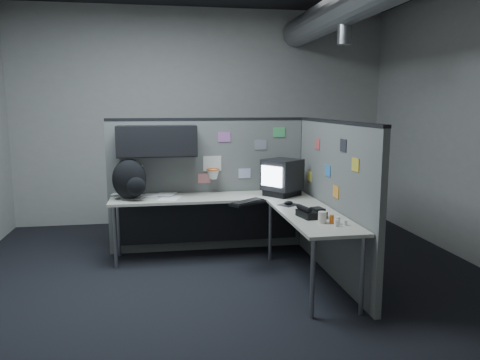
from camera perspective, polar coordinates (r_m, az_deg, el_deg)
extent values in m
cube|color=black|center=(4.74, -0.95, -13.01)|extent=(5.60, 5.60, 0.01)
cube|color=#9E9E99|center=(7.18, -4.40, 7.66)|extent=(5.60, 0.01, 3.20)
cube|color=#9E9E99|center=(1.68, 13.50, 2.60)|extent=(5.60, 0.01, 3.20)
cylinder|color=slate|center=(5.60, 12.64, 17.32)|extent=(0.16, 0.16, 0.30)
cube|color=#5E605E|center=(5.76, -3.77, -0.71)|extent=(2.43, 0.06, 1.60)
cube|color=black|center=(5.67, -3.85, 7.43)|extent=(2.43, 0.07, 0.03)
cube|color=black|center=(5.99, 7.58, -0.38)|extent=(0.07, 0.07, 1.60)
cube|color=black|center=(5.46, -10.07, 4.72)|extent=(0.90, 0.35, 0.35)
cube|color=black|center=(5.28, -10.08, 4.57)|extent=(0.90, 0.02, 0.33)
cube|color=silver|center=(5.68, -3.40, 2.02)|extent=(0.22, 0.02, 0.18)
torus|color=#D85914|center=(5.60, -3.30, 1.30)|extent=(0.16, 0.16, 0.01)
cone|color=white|center=(5.61, -3.29, 0.69)|extent=(0.14, 0.14, 0.11)
cube|color=silver|center=(5.67, -12.49, 1.19)|extent=(0.15, 0.01, 0.12)
cube|color=#B266B2|center=(5.67, -1.93, 5.27)|extent=(0.15, 0.01, 0.12)
cube|color=silver|center=(5.76, 0.56, 0.83)|extent=(0.15, 0.01, 0.12)
cube|color=gray|center=(5.76, 2.53, 4.32)|extent=(0.15, 0.01, 0.12)
cube|color=#4CB266|center=(5.80, 4.78, 5.82)|extent=(0.15, 0.01, 0.12)
cube|color=#D87F7F|center=(5.70, -4.39, 0.21)|extent=(0.15, 0.01, 0.12)
cube|color=#5E605E|center=(4.98, 11.25, -2.41)|extent=(0.06, 2.23, 1.60)
cube|color=black|center=(4.89, 11.55, 6.99)|extent=(0.07, 2.23, 0.03)
cube|color=#CC4C4C|center=(5.30, 9.41, 4.33)|extent=(0.01, 0.15, 0.12)
cube|color=#337FCC|center=(5.00, 10.64, 1.13)|extent=(0.01, 0.15, 0.12)
cube|color=#26262D|center=(4.60, 12.47, 4.14)|extent=(0.01, 0.15, 0.12)
cube|color=#E5D84C|center=(5.58, 8.47, 0.46)|extent=(0.01, 0.15, 0.12)
cube|color=gold|center=(4.34, 13.88, 1.81)|extent=(0.01, 0.15, 0.12)
cube|color=orange|center=(4.80, 11.60, -1.41)|extent=(0.01, 0.15, 0.12)
cube|color=#B6B5A5|center=(5.46, -3.57, -2.16)|extent=(2.30, 0.56, 0.03)
cube|color=#B6B5A5|center=(4.63, 8.78, -4.31)|extent=(0.56, 1.55, 0.03)
cube|color=black|center=(5.74, -3.77, -4.82)|extent=(2.18, 0.02, 0.55)
cylinder|color=gray|center=(5.33, -14.98, -6.79)|extent=(0.04, 0.04, 0.70)
cylinder|color=gray|center=(5.75, -14.59, -5.59)|extent=(0.04, 0.04, 0.70)
cylinder|color=gray|center=(5.44, 3.69, -6.15)|extent=(0.04, 0.04, 0.70)
cylinder|color=gray|center=(4.03, 8.83, -11.81)|extent=(0.04, 0.04, 0.70)
cylinder|color=gray|center=(4.18, 14.67, -11.21)|extent=(0.04, 0.04, 0.70)
cube|color=black|center=(5.53, 5.14, -1.50)|extent=(0.47, 0.46, 0.07)
cube|color=black|center=(5.49, 5.17, 0.68)|extent=(0.52, 0.52, 0.36)
cube|color=#D1DFF9|center=(5.33, 3.87, 0.45)|extent=(0.19, 0.24, 0.23)
cube|color=black|center=(5.02, 0.94, -2.80)|extent=(0.44, 0.39, 0.03)
cube|color=black|center=(5.02, 0.94, -2.58)|extent=(0.40, 0.35, 0.01)
cube|color=black|center=(5.01, 5.94, -3.01)|extent=(0.26, 0.25, 0.01)
ellipsoid|color=black|center=(5.00, 5.94, -2.77)|extent=(0.10, 0.08, 0.04)
cube|color=black|center=(4.50, 8.68, -4.08)|extent=(0.26, 0.28, 0.06)
cylinder|color=black|center=(4.46, 7.79, -3.44)|extent=(0.09, 0.22, 0.05)
cube|color=black|center=(4.51, 9.47, -3.50)|extent=(0.12, 0.15, 0.02)
cylinder|color=silver|center=(4.28, 11.83, -4.85)|extent=(0.05, 0.05, 0.07)
cylinder|color=silver|center=(4.21, 11.69, -5.15)|extent=(0.05, 0.05, 0.06)
cylinder|color=silver|center=(4.25, 12.72, -5.10)|extent=(0.04, 0.04, 0.05)
cylinder|color=#D85914|center=(4.29, 11.12, -4.71)|extent=(0.05, 0.05, 0.08)
cylinder|color=beige|center=(4.29, 10.00, -4.51)|extent=(0.10, 0.10, 0.10)
cube|color=white|center=(5.39, -8.59, -2.21)|extent=(0.29, 0.35, 0.00)
cube|color=white|center=(5.60, -10.67, -1.80)|extent=(0.29, 0.35, 0.00)
cube|color=white|center=(5.59, -13.47, -1.88)|extent=(0.29, 0.35, 0.00)
cube|color=white|center=(5.61, -9.03, -1.68)|extent=(0.29, 0.35, 0.00)
cube|color=white|center=(5.48, -12.78, -2.01)|extent=(0.29, 0.35, 0.00)
cube|color=white|center=(5.74, -14.00, -1.53)|extent=(0.29, 0.35, 0.00)
ellipsoid|color=black|center=(5.38, -13.34, 0.09)|extent=(0.42, 0.34, 0.46)
ellipsoid|color=black|center=(5.25, -12.52, -0.79)|extent=(0.23, 0.15, 0.21)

